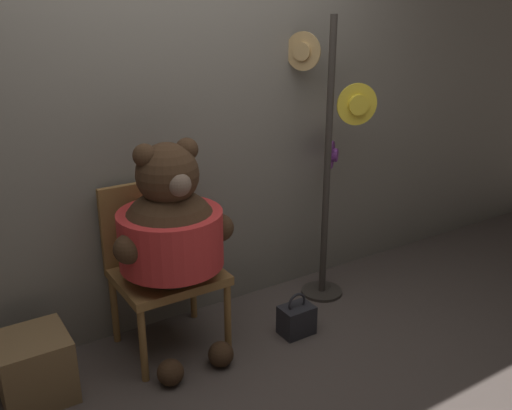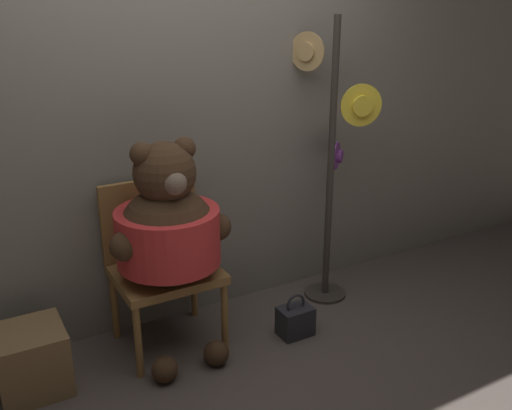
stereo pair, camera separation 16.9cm
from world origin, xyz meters
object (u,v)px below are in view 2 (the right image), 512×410
at_px(teddy_bear, 168,231).
at_px(hat_display_rack, 333,160).
at_px(chair, 160,257).
at_px(handbag_on_ground, 295,320).

xyz_separation_m(teddy_bear, hat_display_rack, (1.18, 0.13, 0.20)).
distance_m(chair, teddy_bear, 0.28).
bearing_deg(chair, handbag_on_ground, -28.13).
bearing_deg(hat_display_rack, handbag_on_ground, -145.28).
bearing_deg(chair, teddy_bear, -90.76).
height_order(hat_display_rack, handbag_on_ground, hat_display_rack).
distance_m(teddy_bear, handbag_on_ground, 0.98).
relative_size(chair, handbag_on_ground, 3.49).
height_order(teddy_bear, handbag_on_ground, teddy_bear).
relative_size(hat_display_rack, handbag_on_ground, 6.72).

